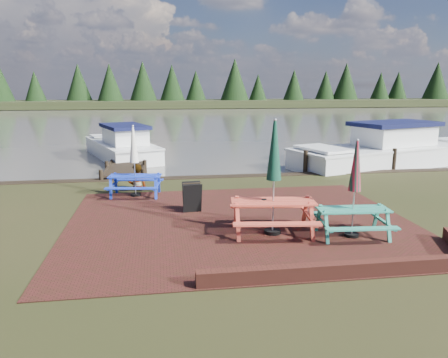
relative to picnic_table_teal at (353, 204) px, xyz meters
The scene contains 13 objects.
ground 2.61m from the picnic_table_teal, 168.84° to the left, with size 120.00×120.00×0.00m, color black.
paving 2.96m from the picnic_table_teal, 148.66° to the left, with size 9.00×7.50×0.02m, color #361911.
brick_wall 2.07m from the picnic_table_teal, 98.32° to the right, with size 6.21×1.79×0.30m.
water 37.57m from the picnic_table_teal, 93.71° to the left, with size 120.00×60.00×0.02m, color #49463F.
far_treeline 66.57m from the picnic_table_teal, 92.09° to the left, with size 120.00×10.00×8.10m.
picnic_table_teal is the anchor object (origin of this frame).
picnic_table_red 1.89m from the picnic_table_teal, 165.00° to the left, with size 2.21×2.02×2.78m.
picnic_table_blue 7.14m from the picnic_table_teal, 137.99° to the left, with size 1.85×1.70×2.30m.
chalkboard 4.51m from the picnic_table_teal, 143.51° to the left, with size 0.55×0.56×0.86m.
jetty 13.19m from the picnic_table_teal, 116.77° to the left, with size 1.76×9.08×1.00m.
boat_jetty 15.21m from the picnic_table_teal, 114.93° to the left, with size 4.51×7.27×1.99m.
boat_near 11.14m from the picnic_table_teal, 58.93° to the left, with size 8.95×5.33×2.29m.
person 7.91m from the picnic_table_teal, 132.12° to the left, with size 0.64×0.42×1.77m, color gray.
Camera 1 is at (-2.08, -9.85, 3.56)m, focal length 35.00 mm.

